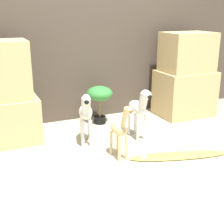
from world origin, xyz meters
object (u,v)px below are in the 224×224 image
object	(u,v)px
zebra_left	(86,112)
potted_palm_front	(100,96)
giraffe_figurine	(120,129)
surfboard	(178,156)
zebra_right	(139,107)

from	to	relation	value
zebra_left	potted_palm_front	xyz separation A→B (m)	(0.40, 0.61, -0.01)
giraffe_figurine	surfboard	size ratio (longest dim) A/B	0.56
potted_palm_front	giraffe_figurine	bearing A→B (deg)	-100.19
zebra_right	giraffe_figurine	bearing A→B (deg)	-138.11
zebra_right	zebra_left	distance (m)	0.65
giraffe_figurine	potted_palm_front	world-z (taller)	giraffe_figurine
zebra_left	potted_palm_front	distance (m)	0.73
zebra_right	zebra_left	xyz separation A→B (m)	(-0.65, 0.08, 0.00)
zebra_left	zebra_right	bearing A→B (deg)	-6.87
potted_palm_front	surfboard	size ratio (longest dim) A/B	0.48
potted_palm_front	surfboard	xyz separation A→B (m)	(0.39, -1.32, -0.37)
giraffe_figurine	surfboard	xyz separation A→B (m)	(0.58, -0.24, -0.31)
giraffe_figurine	surfboard	world-z (taller)	giraffe_figurine
zebra_right	surfboard	size ratio (longest dim) A/B	0.58
potted_palm_front	surfboard	bearing A→B (deg)	-73.51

